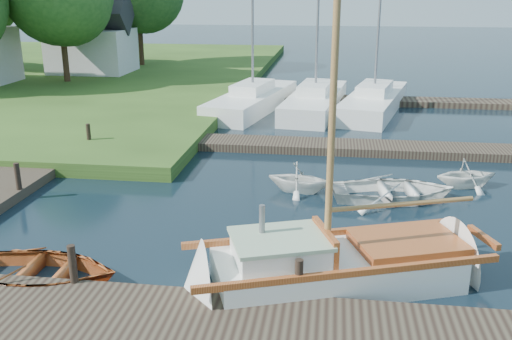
# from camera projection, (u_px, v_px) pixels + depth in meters

# --- Properties ---
(ground) EXTENTS (160.00, 160.00, 0.00)m
(ground) POSITION_uv_depth(u_px,v_px,m) (256.00, 211.00, 15.87)
(ground) COLOR black
(ground) RESTS_ON ground
(near_dock) EXTENTS (18.00, 2.20, 0.30)m
(near_dock) POSITION_uv_depth(u_px,v_px,m) (210.00, 328.00, 10.16)
(near_dock) COLOR #2D211A
(near_dock) RESTS_ON ground
(left_dock) EXTENTS (2.20, 18.00, 0.30)m
(left_dock) POSITION_uv_depth(u_px,v_px,m) (24.00, 172.00, 18.74)
(left_dock) COLOR #2D211A
(left_dock) RESTS_ON ground
(far_dock) EXTENTS (14.00, 1.60, 0.30)m
(far_dock) POSITION_uv_depth(u_px,v_px,m) (331.00, 147.00, 21.69)
(far_dock) COLOR #2D211A
(far_dock) RESTS_ON ground
(pontoon) EXTENTS (30.00, 1.60, 0.30)m
(pontoon) POSITION_uv_depth(u_px,v_px,m) (488.00, 104.00, 29.62)
(pontoon) COLOR #2D211A
(pontoon) RESTS_ON ground
(mooring_post_1) EXTENTS (0.16, 0.16, 0.80)m
(mooring_post_1) POSITION_uv_depth(u_px,v_px,m) (73.00, 264.00, 11.32)
(mooring_post_1) COLOR black
(mooring_post_1) RESTS_ON near_dock
(mooring_post_2) EXTENTS (0.16, 0.16, 0.80)m
(mooring_post_2) POSITION_uv_depth(u_px,v_px,m) (299.00, 279.00, 10.74)
(mooring_post_2) COLOR black
(mooring_post_2) RESTS_ON near_dock
(mooring_post_4) EXTENTS (0.16, 0.16, 0.80)m
(mooring_post_4) POSITION_uv_depth(u_px,v_px,m) (18.00, 176.00, 16.56)
(mooring_post_4) COLOR black
(mooring_post_4) RESTS_ON left_dock
(mooring_post_5) EXTENTS (0.16, 0.16, 0.80)m
(mooring_post_5) POSITION_uv_depth(u_px,v_px,m) (89.00, 134.00, 21.27)
(mooring_post_5) COLOR black
(mooring_post_5) RESTS_ON left_dock
(sailboat) EXTENTS (7.39, 4.28, 9.83)m
(sailboat) POSITION_uv_depth(u_px,v_px,m) (343.00, 268.00, 11.91)
(sailboat) COLOR white
(sailboat) RESTS_ON ground
(dinghy) EXTENTS (3.54, 2.54, 0.73)m
(dinghy) POSITION_uv_depth(u_px,v_px,m) (35.00, 266.00, 11.96)
(dinghy) COLOR maroon
(dinghy) RESTS_ON ground
(tender_b) EXTENTS (2.21, 2.00, 1.02)m
(tender_b) POSITION_uv_depth(u_px,v_px,m) (299.00, 176.00, 17.22)
(tender_b) COLOR white
(tender_b) RESTS_ON ground
(tender_c) EXTENTS (3.95, 3.09, 0.74)m
(tender_c) POSITION_uv_depth(u_px,v_px,m) (393.00, 187.00, 16.64)
(tender_c) COLOR white
(tender_c) RESTS_ON ground
(tender_d) EXTENTS (2.30, 2.12, 1.01)m
(tender_d) POSITION_uv_depth(u_px,v_px,m) (467.00, 172.00, 17.61)
(tender_d) COLOR white
(tender_d) RESTS_ON ground
(marina_boat_0) EXTENTS (3.88, 8.73, 11.25)m
(marina_boat_0) POSITION_uv_depth(u_px,v_px,m) (253.00, 99.00, 28.74)
(marina_boat_0) COLOR white
(marina_boat_0) RESTS_ON ground
(marina_boat_1) EXTENTS (3.20, 8.76, 11.20)m
(marina_boat_1) POSITION_uv_depth(u_px,v_px,m) (315.00, 99.00, 28.57)
(marina_boat_1) COLOR white
(marina_boat_1) RESTS_ON ground
(marina_boat_2) EXTENTS (4.07, 8.88, 10.32)m
(marina_boat_2) POSITION_uv_depth(u_px,v_px,m) (374.00, 100.00, 28.41)
(marina_boat_2) COLOR white
(marina_boat_2) RESTS_ON ground
(house_c) EXTENTS (5.25, 4.00, 5.28)m
(house_c) POSITION_uv_depth(u_px,v_px,m) (91.00, 40.00, 37.63)
(house_c) COLOR silver
(house_c) RESTS_ON shore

